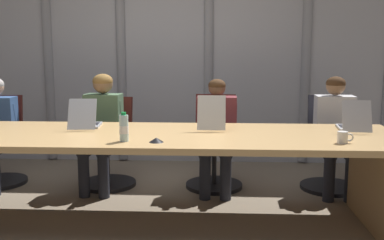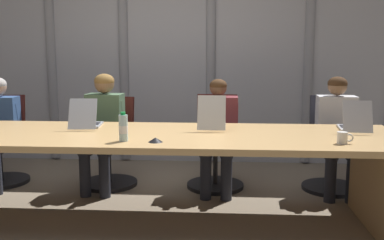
{
  "view_description": "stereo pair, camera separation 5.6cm",
  "coord_description": "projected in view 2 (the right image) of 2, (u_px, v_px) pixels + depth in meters",
  "views": [
    {
      "loc": [
        0.59,
        -3.63,
        1.45
      ],
      "look_at": [
        0.39,
        0.1,
        0.86
      ],
      "focal_mm": 41.79,
      "sensor_mm": 36.0,
      "label": 1
    },
    {
      "loc": [
        0.64,
        -3.63,
        1.45
      ],
      "look_at": [
        0.39,
        0.1,
        0.86
      ],
      "focal_mm": 41.79,
      "sensor_mm": 36.0,
      "label": 2
    }
  ],
  "objects": [
    {
      "name": "conference_mic_left_side",
      "position": [
        155.0,
        140.0,
        3.37
      ],
      "size": [
        0.11,
        0.11,
        0.03
      ],
      "primitive_type": "cone",
      "color": "black",
      "rests_on": "conference_table"
    },
    {
      "name": "conference_table",
      "position": [
        145.0,
        150.0,
        3.75
      ],
      "size": [
        4.24,
        1.13,
        0.76
      ],
      "color": "tan",
      "rests_on": "ground_plane"
    },
    {
      "name": "coffee_mug_far",
      "position": [
        343.0,
        138.0,
        3.31
      ],
      "size": [
        0.12,
        0.08,
        0.09
      ],
      "color": "white",
      "rests_on": "conference_table"
    },
    {
      "name": "laptop_left_mid",
      "position": [
        86.0,
        121.0,
        4.01
      ],
      "size": [
        0.28,
        0.45,
        0.27
      ],
      "rotation": [
        0.0,
        0.0,
        1.67
      ],
      "color": "#A8ADB7",
      "rests_on": "conference_table"
    },
    {
      "name": "person_center",
      "position": [
        218.0,
        128.0,
        4.54
      ],
      "size": [
        0.42,
        0.55,
        1.15
      ],
      "rotation": [
        0.0,
        0.0,
        -1.6
      ],
      "color": "brown",
      "rests_on": "ground_plane"
    },
    {
      "name": "office_chair_left_mid",
      "position": [
        110.0,
        152.0,
        4.82
      ],
      "size": [
        0.6,
        0.6,
        0.94
      ],
      "rotation": [
        0.0,
        0.0,
        -1.67
      ],
      "color": "#511E19",
      "rests_on": "ground_plane"
    },
    {
      "name": "water_bottle_primary",
      "position": [
        123.0,
        128.0,
        3.39
      ],
      "size": [
        0.07,
        0.07,
        0.22
      ],
      "color": "silver",
      "rests_on": "conference_table"
    },
    {
      "name": "person_left_mid",
      "position": [
        103.0,
        123.0,
        4.62
      ],
      "size": [
        0.4,
        0.56,
        1.2
      ],
      "rotation": [
        0.0,
        0.0,
        -1.63
      ],
      "color": "#4C6B4C",
      "rests_on": "ground_plane"
    },
    {
      "name": "office_chair_center",
      "position": [
        216.0,
        152.0,
        4.75
      ],
      "size": [
        0.6,
        0.6,
        0.97
      ],
      "rotation": [
        0.0,
        0.0,
        -1.62
      ],
      "color": "#511E19",
      "rests_on": "ground_plane"
    },
    {
      "name": "curtain_backdrop",
      "position": [
        173.0,
        57.0,
        5.7
      ],
      "size": [
        6.58,
        0.17,
        2.71
      ],
      "color": "#B2B2B7",
      "rests_on": "ground_plane"
    },
    {
      "name": "person_right_mid",
      "position": [
        337.0,
        128.0,
        4.46
      ],
      "size": [
        0.41,
        0.56,
        1.18
      ],
      "rotation": [
        0.0,
        0.0,
        -1.62
      ],
      "color": "silver",
      "rests_on": "ground_plane"
    },
    {
      "name": "office_chair_right_mid",
      "position": [
        332.0,
        154.0,
        4.67
      ],
      "size": [
        0.6,
        0.6,
        0.97
      ],
      "rotation": [
        0.0,
        0.0,
        -1.63
      ],
      "color": "#2D2D38",
      "rests_on": "ground_plane"
    },
    {
      "name": "office_chair_left_end",
      "position": [
        1.0,
        150.0,
        4.91
      ],
      "size": [
        0.6,
        0.6,
        0.95
      ],
      "rotation": [
        0.0,
        0.0,
        -1.49
      ],
      "color": "#511E19",
      "rests_on": "ground_plane"
    },
    {
      "name": "laptop_right_mid",
      "position": [
        354.0,
        124.0,
        3.84
      ],
      "size": [
        0.28,
        0.45,
        0.27
      ],
      "rotation": [
        0.0,
        0.0,
        1.46
      ],
      "color": "#BCBCC1",
      "rests_on": "conference_table"
    },
    {
      "name": "laptop_center",
      "position": [
        212.0,
        122.0,
        3.96
      ],
      "size": [
        0.25,
        0.45,
        0.3
      ],
      "rotation": [
        0.0,
        0.0,
        1.56
      ],
      "color": "beige",
      "rests_on": "conference_table"
    },
    {
      "name": "ground_plane",
      "position": [
        146.0,
        220.0,
        3.84
      ],
      "size": [
        13.16,
        13.16,
        0.0
      ],
      "primitive_type": "plane",
      "color": "#7F705B"
    }
  ]
}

